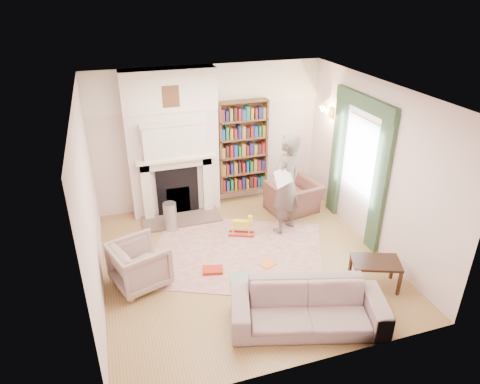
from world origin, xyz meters
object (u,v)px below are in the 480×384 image
object	(u,v)px
armchair_left	(140,264)
coffee_table	(374,273)
bookcase	(243,147)
man_reading	(286,184)
rocking_horse	(241,225)
armchair_reading	(293,197)
sofa	(308,307)
paraffin_heater	(170,217)

from	to	relation	value
armchair_left	coffee_table	size ratio (longest dim) A/B	1.10
bookcase	man_reading	world-z (taller)	bookcase
coffee_table	rocking_horse	distance (m)	2.45
armchair_reading	sofa	world-z (taller)	armchair_reading
man_reading	rocking_horse	world-z (taller)	man_reading
armchair_reading	paraffin_heater	bearing A→B (deg)	-11.11
man_reading	coffee_table	size ratio (longest dim) A/B	2.68
bookcase	armchair_left	distance (m)	3.32
man_reading	paraffin_heater	bearing A→B (deg)	-48.53
sofa	coffee_table	world-z (taller)	sofa
armchair_reading	man_reading	size ratio (longest dim) A/B	0.51
armchair_reading	coffee_table	bearing A→B (deg)	84.46
bookcase	coffee_table	world-z (taller)	bookcase
armchair_reading	armchair_left	size ratio (longest dim) A/B	1.23
man_reading	armchair_left	bearing A→B (deg)	-14.47
armchair_left	paraffin_heater	distance (m)	1.58
sofa	man_reading	bearing A→B (deg)	90.35
man_reading	paraffin_heater	world-z (taller)	man_reading
sofa	coffee_table	size ratio (longest dim) A/B	2.91
rocking_horse	man_reading	bearing A→B (deg)	18.58
man_reading	rocking_horse	size ratio (longest dim) A/B	4.02
bookcase	paraffin_heater	world-z (taller)	bookcase
coffee_table	bookcase	bearing A→B (deg)	127.80
armchair_left	sofa	xyz separation A→B (m)	(2.03, -1.56, -0.05)
bookcase	armchair_reading	bearing A→B (deg)	-45.77
armchair_reading	coffee_table	world-z (taller)	armchair_reading
armchair_reading	paraffin_heater	world-z (taller)	armchair_reading
sofa	rocking_horse	size ratio (longest dim) A/B	4.36
rocking_horse	bookcase	bearing A→B (deg)	93.59
paraffin_heater	rocking_horse	distance (m)	1.32
sofa	paraffin_heater	size ratio (longest dim) A/B	3.70
man_reading	paraffin_heater	size ratio (longest dim) A/B	3.41
armchair_reading	sofa	size ratio (longest dim) A/B	0.47
armchair_reading	armchair_left	bearing A→B (deg)	13.64
armchair_left	sofa	bearing A→B (deg)	-146.71
coffee_table	paraffin_heater	xyz separation A→B (m)	(-2.65, 2.54, 0.05)
sofa	man_reading	world-z (taller)	man_reading
bookcase	armchair_reading	size ratio (longest dim) A/B	1.94
bookcase	coffee_table	distance (m)	3.60
sofa	armchair_left	bearing A→B (deg)	158.30
sofa	rocking_horse	distance (m)	2.41
armchair_left	rocking_horse	size ratio (longest dim) A/B	1.65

